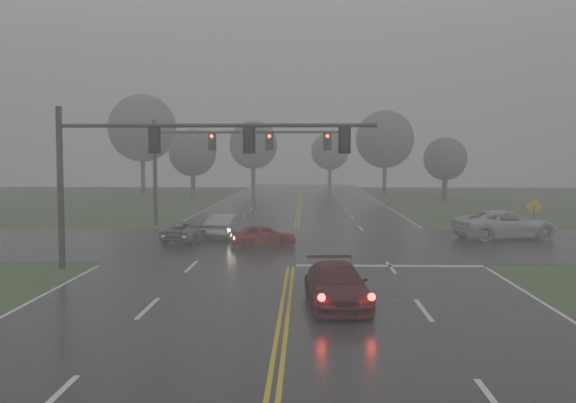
{
  "coord_description": "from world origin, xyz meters",
  "views": [
    {
      "loc": [
        0.68,
        -14.6,
        4.99
      ],
      "look_at": [
        -0.18,
        16.0,
        2.85
      ],
      "focal_mm": 40.0,
      "sensor_mm": 36.0,
      "label": 1
    }
  ],
  "objects_px": {
    "signal_gantry_near": "(159,154)",
    "signal_gantry_far": "(215,151)",
    "car_grey": "(190,242)",
    "sedan_maroon": "(337,306)",
    "sedan_red": "(264,247)",
    "pickup_white": "(505,239)",
    "sedan_silver": "(228,238)"
  },
  "relations": [
    {
      "from": "sedan_red",
      "to": "car_grey",
      "type": "xyz_separation_m",
      "value": [
        -4.44,
        1.92,
        0.0
      ]
    },
    {
      "from": "sedan_maroon",
      "to": "pickup_white",
      "type": "bearing_deg",
      "value": 53.58
    },
    {
      "from": "sedan_maroon",
      "to": "signal_gantry_near",
      "type": "xyz_separation_m",
      "value": [
        -7.51,
        6.93,
        5.09
      ]
    },
    {
      "from": "sedan_maroon",
      "to": "signal_gantry_far",
      "type": "distance_m",
      "value": 26.49
    },
    {
      "from": "car_grey",
      "to": "signal_gantry_near",
      "type": "relative_size",
      "value": 0.31
    },
    {
      "from": "sedan_silver",
      "to": "signal_gantry_near",
      "type": "height_order",
      "value": "signal_gantry_near"
    },
    {
      "from": "sedan_silver",
      "to": "pickup_white",
      "type": "distance_m",
      "value": 16.91
    },
    {
      "from": "sedan_red",
      "to": "pickup_white",
      "type": "relative_size",
      "value": 0.58
    },
    {
      "from": "sedan_red",
      "to": "signal_gantry_near",
      "type": "height_order",
      "value": "signal_gantry_near"
    },
    {
      "from": "pickup_white",
      "to": "signal_gantry_near",
      "type": "relative_size",
      "value": 0.44
    },
    {
      "from": "sedan_maroon",
      "to": "signal_gantry_far",
      "type": "bearing_deg",
      "value": 102.43
    },
    {
      "from": "sedan_maroon",
      "to": "pickup_white",
      "type": "distance_m",
      "value": 21.03
    },
    {
      "from": "pickup_white",
      "to": "sedan_red",
      "type": "bearing_deg",
      "value": 89.55
    },
    {
      "from": "car_grey",
      "to": "pickup_white",
      "type": "distance_m",
      "value": 19.0
    },
    {
      "from": "signal_gantry_near",
      "to": "signal_gantry_far",
      "type": "bearing_deg",
      "value": 90.29
    },
    {
      "from": "car_grey",
      "to": "sedan_silver",
      "type": "bearing_deg",
      "value": -122.39
    },
    {
      "from": "signal_gantry_near",
      "to": "sedan_red",
      "type": "bearing_deg",
      "value": 60.01
    },
    {
      "from": "sedan_maroon",
      "to": "pickup_white",
      "type": "xyz_separation_m",
      "value": [
        11.08,
        17.87,
        0.0
      ]
    },
    {
      "from": "sedan_maroon",
      "to": "car_grey",
      "type": "height_order",
      "value": "sedan_maroon"
    },
    {
      "from": "sedan_maroon",
      "to": "pickup_white",
      "type": "height_order",
      "value": "pickup_white"
    },
    {
      "from": "sedan_maroon",
      "to": "signal_gantry_near",
      "type": "relative_size",
      "value": 0.34
    },
    {
      "from": "car_grey",
      "to": "signal_gantry_far",
      "type": "xyz_separation_m",
      "value": [
        0.22,
        8.79,
        5.38
      ]
    },
    {
      "from": "sedan_red",
      "to": "signal_gantry_near",
      "type": "bearing_deg",
      "value": 137.57
    },
    {
      "from": "signal_gantry_far",
      "to": "car_grey",
      "type": "bearing_deg",
      "value": -91.43
    },
    {
      "from": "car_grey",
      "to": "pickup_white",
      "type": "relative_size",
      "value": 0.7
    },
    {
      "from": "sedan_silver",
      "to": "car_grey",
      "type": "height_order",
      "value": "sedan_silver"
    },
    {
      "from": "sedan_maroon",
      "to": "sedan_red",
      "type": "height_order",
      "value": "sedan_maroon"
    },
    {
      "from": "signal_gantry_far",
      "to": "sedan_maroon",
      "type": "bearing_deg",
      "value": -72.96
    },
    {
      "from": "car_grey",
      "to": "sedan_maroon",
      "type": "bearing_deg",
      "value": 130.71
    },
    {
      "from": "sedan_silver",
      "to": "signal_gantry_far",
      "type": "distance_m",
      "value": 8.95
    },
    {
      "from": "signal_gantry_near",
      "to": "car_grey",
      "type": "bearing_deg",
      "value": 91.96
    },
    {
      "from": "sedan_maroon",
      "to": "sedan_red",
      "type": "bearing_deg",
      "value": 98.87
    }
  ]
}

